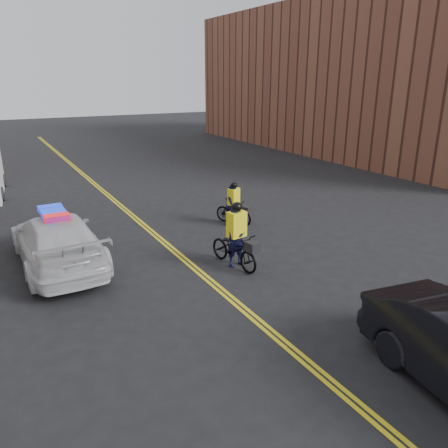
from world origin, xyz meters
The scene contains 7 objects.
ground centered at (0.00, 0.00, 0.00)m, with size 120.00×120.00×0.00m, color black.
center_line_left centered at (-0.08, 8.00, 0.01)m, with size 0.10×60.00×0.01m, color gold.
center_line_right centered at (0.08, 8.00, 0.01)m, with size 0.10×60.00×0.01m, color gold.
building_across centered at (22.00, 18.00, 5.50)m, with size 12.00×30.00×11.00m, color brown.
police_cruiser centered at (-3.61, 4.54, 0.83)m, with size 2.40×5.70×1.80m.
cyclist_near centered at (1.25, 1.78, 0.72)m, with size 1.06×2.20×2.07m.
cyclist_far centered at (3.24, 5.36, 0.68)m, with size 1.13×1.76×1.73m.
Camera 1 is at (-5.24, -9.04, 5.64)m, focal length 35.00 mm.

